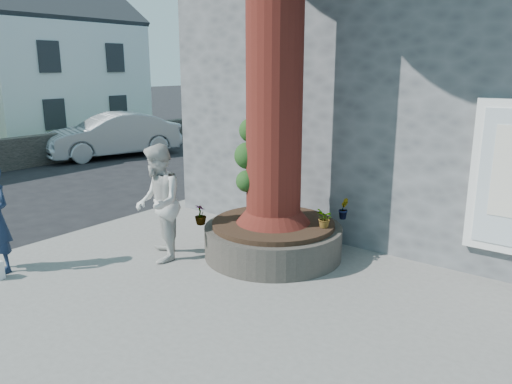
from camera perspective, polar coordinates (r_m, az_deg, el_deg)
The scene contains 12 objects.
ground at distance 7.72m, azimuth -11.89°, elevation -10.89°, with size 120.00×120.00×0.00m, color black.
pavement at distance 7.44m, azimuth 1.86°, elevation -11.08°, with size 9.00×8.00×0.12m, color slate.
yellow_line at distance 10.57m, azimuth -18.71°, elevation -4.40°, with size 0.10×30.00×0.01m, color yellow.
stone_shop at distance 12.04m, azimuth 24.06°, elevation 12.62°, with size 10.30×8.30×6.30m.
planter at distance 8.43m, azimuth 1.96°, elevation -5.37°, with size 2.30×2.30×0.60m.
cottage_far at distance 25.21m, azimuth -23.75°, elevation 14.26°, with size 7.30×7.40×8.75m.
woman at distance 8.23m, azimuth -11.12°, elevation -1.26°, with size 0.93×0.73×1.92m, color silver.
car_silver at distance 19.07m, azimuth -16.08°, elevation 6.26°, with size 1.68×4.82×1.59m, color #A0A4A7.
plant_a at distance 9.38m, azimuth 1.18°, elevation -0.24°, with size 0.19×0.13×0.36m, color gray.
plant_b at distance 8.56m, azimuth 9.95°, elevation -1.88°, with size 0.19×0.19×0.35m, color gray.
plant_c at distance 8.18m, azimuth -6.36°, elevation -2.57°, with size 0.19×0.19×0.34m, color gray.
plant_d at distance 8.04m, azimuth 7.87°, elevation -2.99°, with size 0.28×0.25×0.32m, color gray.
Camera 1 is at (5.39, -4.49, 3.23)m, focal length 35.00 mm.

